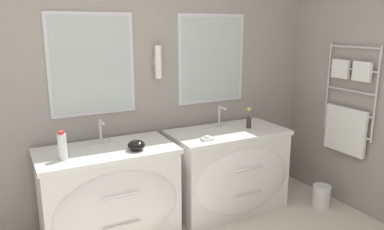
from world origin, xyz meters
TOP-DOWN VIEW (x-y plane):
  - wall_back at (0.01, 1.78)m, footprint 5.76×0.14m
  - wall_right at (2.11, 0.79)m, footprint 0.13×3.63m
  - vanity_left at (-0.21, 1.39)m, footprint 1.12×0.67m
  - vanity_right at (0.97, 1.39)m, footprint 1.12×0.67m
  - faucet_left at (-0.21, 1.57)m, footprint 0.17×0.13m
  - faucet_right at (0.97, 1.57)m, footprint 0.17×0.13m
  - toiletry_bottle at (-0.56, 1.33)m, footprint 0.07×0.07m
  - amenity_bowl at (-0.00, 1.28)m, footprint 0.14×0.14m
  - flower_vase at (1.21, 1.41)m, footprint 0.05×0.05m
  - soap_dish at (0.64, 1.24)m, footprint 0.10×0.07m
  - waste_bin at (1.82, 0.98)m, footprint 0.18×0.18m

SIDE VIEW (x-z plane):
  - waste_bin at x=1.82m, z-range 0.01..0.23m
  - vanity_left at x=-0.21m, z-range 0.00..0.80m
  - vanity_right at x=0.97m, z-range 0.00..0.80m
  - soap_dish at x=0.64m, z-range 0.79..0.83m
  - amenity_bowl at x=0.00m, z-range 0.80..0.88m
  - flower_vase at x=1.21m, z-range 0.78..0.99m
  - faucet_left at x=-0.21m, z-range 0.79..1.01m
  - faucet_right at x=0.97m, z-range 0.79..1.01m
  - toiletry_bottle at x=-0.56m, z-range 0.79..1.01m
  - wall_right at x=2.11m, z-range -0.01..2.59m
  - wall_back at x=0.01m, z-range 0.00..2.60m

